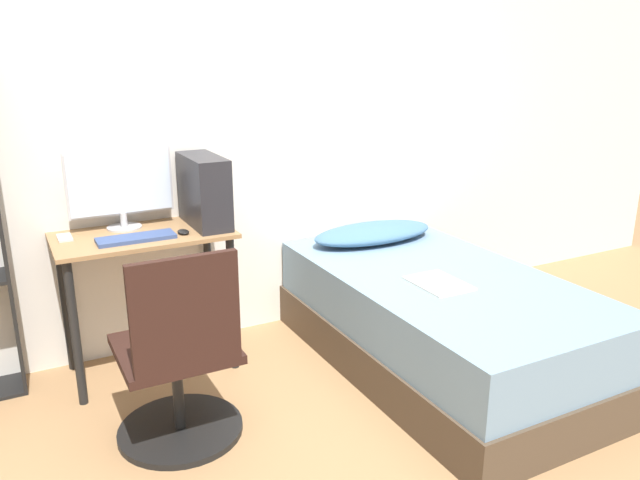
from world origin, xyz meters
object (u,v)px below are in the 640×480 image
Objects in this scene: keyboard at (136,238)px; pc_tower at (204,191)px; monitor at (120,186)px; bed at (440,321)px; office_chair at (180,371)px.

keyboard is 0.45m from pc_tower.
bed is at bearing -30.00° from monitor.
bed is at bearing -22.34° from keyboard.
pc_tower reaches higher than keyboard.
office_chair is at bearing -88.27° from monitor.
keyboard reaches higher than bed.
keyboard is 0.88× the size of pc_tower.
bed is 1.48m from pc_tower.
pc_tower is (0.41, -0.14, -0.04)m from monitor.
monitor reaches higher than bed.
office_chair is at bearing -117.09° from pc_tower.
keyboard is (-0.02, 0.63, 0.44)m from office_chair.
bed is at bearing -33.88° from pc_tower.
bed is 4.40× the size of pc_tower.
office_chair is at bearing -88.40° from keyboard.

